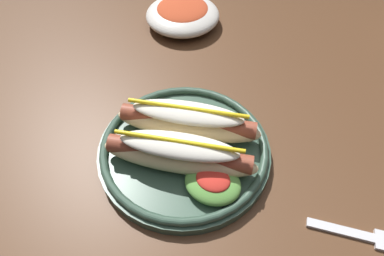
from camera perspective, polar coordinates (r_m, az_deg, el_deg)
name	(u,v)px	position (r m, az deg, el deg)	size (l,w,h in m)	color
ground_plane	(217,243)	(1.26, 4.16, -18.38)	(8.00, 8.00, 0.00)	#3D2D23
dining_table	(235,119)	(0.69, 7.18, 1.46)	(1.27, 1.08, 0.74)	#51331E
hot_dog_plate	(185,146)	(0.50, -1.14, -2.94)	(0.26, 0.26, 0.08)	#334C3D
fork	(363,236)	(0.51, 26.42, -15.69)	(0.12, 0.03, 0.00)	silver
side_bowl	(183,14)	(0.76, -1.56, 18.33)	(0.16, 0.16, 0.05)	silver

